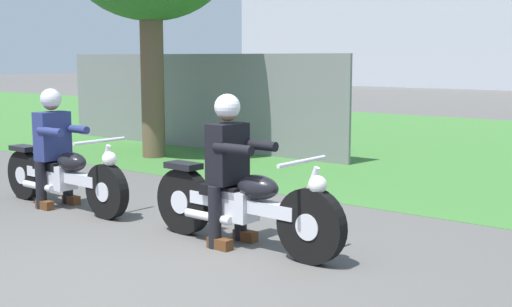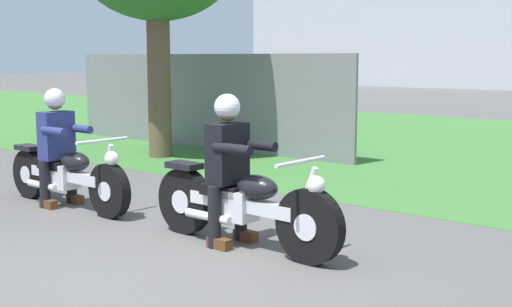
% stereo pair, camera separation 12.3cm
% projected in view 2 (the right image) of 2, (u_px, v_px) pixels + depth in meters
% --- Properties ---
extents(ground, '(120.00, 120.00, 0.00)m').
position_uv_depth(ground, '(134.00, 275.00, 5.36)').
color(ground, '#565451').
extents(motorcycle_lead, '(2.19, 0.66, 0.88)m').
position_uv_depth(motorcycle_lead, '(243.00, 205.00, 6.09)').
color(motorcycle_lead, black).
rests_on(motorcycle_lead, ground).
extents(rider_lead, '(0.56, 0.48, 1.41)m').
position_uv_depth(rider_lead, '(229.00, 157.00, 6.14)').
color(rider_lead, black).
rests_on(rider_lead, ground).
extents(motorcycle_follow, '(2.21, 0.66, 0.86)m').
position_uv_depth(motorcycle_follow, '(67.00, 175.00, 7.74)').
color(motorcycle_follow, black).
rests_on(motorcycle_follow, ground).
extents(rider_follow, '(0.56, 0.48, 1.38)m').
position_uv_depth(rider_follow, '(57.00, 138.00, 7.79)').
color(rider_follow, black).
rests_on(rider_follow, ground).
extents(fence_segment, '(7.00, 0.06, 1.80)m').
position_uv_depth(fence_segment, '(199.00, 101.00, 12.87)').
color(fence_segment, slate).
rests_on(fence_segment, ground).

